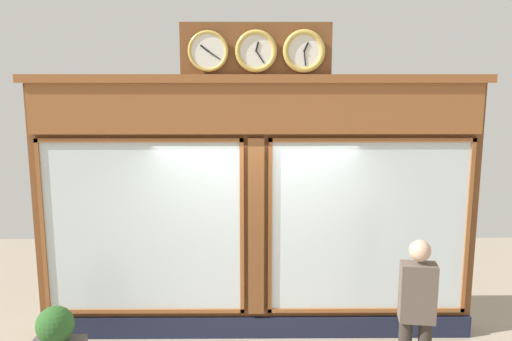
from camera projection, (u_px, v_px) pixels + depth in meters
shop_facade at (256, 206)px, 6.57m from camera, size 5.66×0.42×3.96m
pedestrian at (417, 310)px, 5.39m from camera, size 0.39×0.27×1.69m
planter_shrub at (55, 325)px, 5.60m from camera, size 0.41×0.41×0.41m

